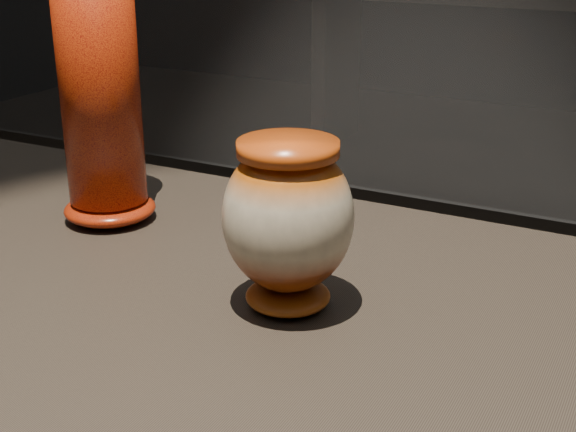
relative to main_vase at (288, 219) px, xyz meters
name	(u,v)px	position (x,y,z in m)	size (l,w,h in m)	color
main_vase	(288,219)	(0.00, 0.00, 0.00)	(0.15, 0.15, 0.18)	maroon
tall_vase	(99,82)	(-0.33, 0.11, 0.09)	(0.14, 0.14, 0.38)	#BA360C
back_shelf	(487,43)	(-0.68, 3.54, -0.36)	(2.00, 0.60, 0.90)	black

